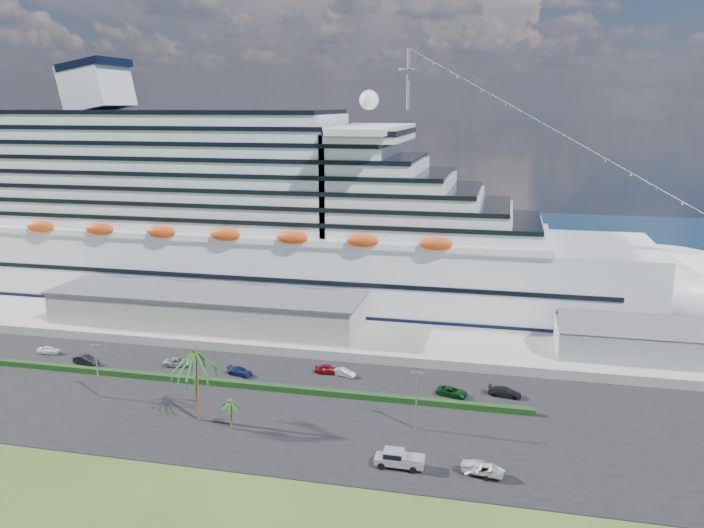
% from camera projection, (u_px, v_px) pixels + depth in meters
% --- Properties ---
extents(ground, '(420.00, 420.00, 0.00)m').
position_uv_depth(ground, '(256.00, 441.00, 89.80)').
color(ground, '#2E4617').
rests_on(ground, ground).
extents(asphalt_lot, '(140.00, 38.00, 0.12)m').
position_uv_depth(asphalt_lot, '(283.00, 406.00, 100.24)').
color(asphalt_lot, black).
rests_on(asphalt_lot, ground).
extents(wharf, '(240.00, 20.00, 1.80)m').
position_uv_depth(wharf, '(332.00, 337.00, 127.59)').
color(wharf, gray).
rests_on(wharf, ground).
extents(water, '(420.00, 160.00, 0.02)m').
position_uv_depth(water, '(404.00, 247.00, 213.29)').
color(water, '#0B1D32').
rests_on(water, ground).
extents(cruise_ship, '(191.00, 38.00, 54.00)m').
position_uv_depth(cruise_ship, '(264.00, 227.00, 151.46)').
color(cruise_ship, silver).
rests_on(cruise_ship, ground).
extents(terminal_building, '(61.00, 15.00, 6.30)m').
position_uv_depth(terminal_building, '(206.00, 307.00, 132.05)').
color(terminal_building, gray).
rests_on(terminal_building, wharf).
extents(port_shed, '(24.00, 12.31, 7.37)m').
position_uv_depth(port_shed, '(630.00, 340.00, 115.60)').
color(port_shed, gray).
rests_on(port_shed, wharf).
extents(hedge, '(88.00, 1.10, 0.90)m').
position_uv_depth(hedge, '(244.00, 385.00, 106.59)').
color(hedge, black).
rests_on(hedge, asphalt_lot).
extents(lamp_post_left, '(1.60, 0.35, 8.27)m').
position_uv_depth(lamp_post_left, '(97.00, 364.00, 102.22)').
color(lamp_post_left, gray).
rests_on(lamp_post_left, asphalt_lot).
extents(lamp_post_right, '(1.60, 0.35, 8.27)m').
position_uv_depth(lamp_post_right, '(417.00, 393.00, 91.88)').
color(lamp_post_right, gray).
rests_on(lamp_post_right, asphalt_lot).
extents(palm_tall, '(8.82, 8.82, 11.13)m').
position_uv_depth(palm_tall, '(195.00, 359.00, 93.67)').
color(palm_tall, '#47301E').
rests_on(palm_tall, ground).
extents(palm_short, '(3.53, 3.53, 4.56)m').
position_uv_depth(palm_short, '(230.00, 404.00, 92.32)').
color(palm_short, '#47301E').
rests_on(palm_short, ground).
extents(parked_car_0, '(4.11, 1.84, 1.37)m').
position_uv_depth(parked_car_0, '(49.00, 350.00, 121.01)').
color(parked_car_0, white).
rests_on(parked_car_0, asphalt_lot).
extents(parked_car_1, '(4.71, 2.34, 1.48)m').
position_uv_depth(parked_car_1, '(86.00, 360.00, 116.13)').
color(parked_car_1, black).
rests_on(parked_car_1, asphalt_lot).
extents(parked_car_2, '(5.10, 3.22, 1.31)m').
position_uv_depth(parked_car_2, '(178.00, 362.00, 115.44)').
color(parked_car_2, '#9A9DA2').
rests_on(parked_car_2, asphalt_lot).
extents(parked_car_3, '(4.79, 2.98, 1.29)m').
position_uv_depth(parked_car_3, '(240.00, 371.00, 111.43)').
color(parked_car_3, '#141D47').
rests_on(parked_car_3, asphalt_lot).
extents(parked_car_4, '(4.39, 1.97, 1.46)m').
position_uv_depth(parked_car_4, '(328.00, 369.00, 112.17)').
color(parked_car_4, maroon).
rests_on(parked_car_4, asphalt_lot).
extents(parked_car_5, '(3.95, 2.42, 1.23)m').
position_uv_depth(parked_car_5, '(344.00, 372.00, 111.03)').
color(parked_car_5, '#93969A').
rests_on(parked_car_5, asphalt_lot).
extents(parked_car_6, '(5.17, 3.40, 1.32)m').
position_uv_depth(parked_car_6, '(452.00, 392.00, 103.49)').
color(parked_car_6, '#0D3613').
rests_on(parked_car_6, asphalt_lot).
extents(parked_car_7, '(5.20, 2.76, 1.44)m').
position_uv_depth(parked_car_7, '(505.00, 392.00, 103.33)').
color(parked_car_7, black).
rests_on(parked_car_7, asphalt_lot).
extents(pickup_truck, '(6.06, 2.43, 2.13)m').
position_uv_depth(pickup_truck, '(399.00, 458.00, 82.95)').
color(pickup_truck, black).
rests_on(pickup_truck, asphalt_lot).
extents(boat_trailer, '(6.22, 4.57, 1.72)m').
position_uv_depth(boat_trailer, '(483.00, 468.00, 80.87)').
color(boat_trailer, gray).
rests_on(boat_trailer, asphalt_lot).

